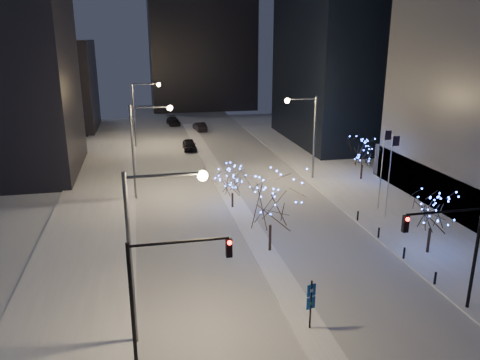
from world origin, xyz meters
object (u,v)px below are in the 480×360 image
object	(u,v)px
car_far	(173,121)
holiday_tree_median_near	(271,201)
traffic_signal_west	(162,281)
car_near	(189,145)
car_mid	(200,127)
holiday_tree_plaza_far	(363,153)
street_lamp_w_mid	(143,138)
traffic_signal_east	(455,242)
holiday_tree_plaza_near	(432,211)
street_lamp_east	(307,127)
holiday_tree_median_far	(232,180)
wayfinding_sign	(311,300)
street_lamp_w_far	(140,105)
street_lamp_w_near	(149,234)

from	to	relation	value
car_far	holiday_tree_median_near	distance (m)	58.84
traffic_signal_west	holiday_tree_median_near	xyz separation A→B (m)	(8.94, 11.60, -0.42)
car_near	car_far	bearing A→B (deg)	92.82
car_mid	holiday_tree_plaza_far	xyz separation A→B (m)	(15.02, -34.76, 2.61)
car_mid	holiday_tree_median_near	world-z (taller)	holiday_tree_median_near
street_lamp_w_mid	traffic_signal_east	world-z (taller)	street_lamp_w_mid
car_mid	holiday_tree_plaza_near	bearing A→B (deg)	95.27
street_lamp_east	car_mid	world-z (taller)	street_lamp_east
traffic_signal_east	traffic_signal_west	bearing A→B (deg)	-176.71
traffic_signal_east	holiday_tree_plaza_near	distance (m)	8.56
street_lamp_east	holiday_tree_median_near	xyz separation A→B (m)	(-9.58, -18.41, -2.11)
traffic_signal_west	holiday_tree_plaza_near	size ratio (longest dim) A/B	1.34
holiday_tree_median_far	car_far	bearing A→B (deg)	92.72
street_lamp_east	wayfinding_sign	distance (m)	31.03
car_near	holiday_tree_plaza_far	xyz separation A→B (m)	(18.52, -19.99, 2.60)
car_near	wayfinding_sign	xyz separation A→B (m)	(1.97, -47.25, 1.17)
car_near	street_lamp_w_far	bearing A→B (deg)	152.35
street_lamp_east	street_lamp_w_mid	bearing A→B (deg)	-171.04
street_lamp_east	traffic_signal_east	size ratio (longest dim) A/B	1.43
street_lamp_w_far	car_mid	distance (m)	16.21
car_far	wayfinding_sign	size ratio (longest dim) A/B	1.62
holiday_tree_median_far	car_mid	bearing A→B (deg)	87.21
car_near	wayfinding_sign	distance (m)	47.30
street_lamp_w_mid	car_near	distance (m)	23.06
car_near	car_far	world-z (taller)	car_near
holiday_tree_plaza_near	wayfinding_sign	bearing A→B (deg)	-148.96
holiday_tree_plaza_far	traffic_signal_west	bearing A→B (deg)	-131.45
traffic_signal_east	wayfinding_sign	world-z (taller)	traffic_signal_east
car_mid	car_near	bearing A→B (deg)	70.35
street_lamp_w_far	street_lamp_w_mid	bearing A→B (deg)	-90.00
traffic_signal_west	holiday_tree_plaza_near	bearing A→B (deg)	22.26
car_mid	car_far	distance (m)	8.40
street_lamp_east	holiday_tree_median_far	bearing A→B (deg)	-142.79
street_lamp_w_far	car_far	size ratio (longest dim) A/B	1.91
traffic_signal_east	car_far	xyz separation A→B (m)	(-11.73, 69.23, -4.00)
street_lamp_w_near	car_far	size ratio (longest dim) A/B	1.91
traffic_signal_west	wayfinding_sign	xyz separation A→B (m)	(8.42, 1.00, -2.78)
holiday_tree_median_far	street_lamp_east	bearing A→B (deg)	37.21
traffic_signal_west	street_lamp_east	bearing A→B (deg)	58.31
traffic_signal_west	holiday_tree_plaza_near	xyz separation A→B (m)	(21.09, 8.63, -1.14)
street_lamp_east	holiday_tree_plaza_far	bearing A→B (deg)	-15.16
street_lamp_w_mid	street_lamp_east	bearing A→B (deg)	8.96
street_lamp_w_far	traffic_signal_west	bearing A→B (deg)	-89.45
traffic_signal_east	holiday_tree_plaza_far	size ratio (longest dim) A/B	1.37
holiday_tree_plaza_far	car_near	bearing A→B (deg)	132.81
traffic_signal_west	car_mid	bearing A→B (deg)	81.04
street_lamp_w_near	street_lamp_east	bearing A→B (deg)	55.81
car_near	holiday_tree_median_near	distance (m)	36.91
holiday_tree_median_near	traffic_signal_east	bearing A→B (deg)	-51.46
holiday_tree_median_far	holiday_tree_plaza_far	xyz separation A→B (m)	(17.02, 6.29, 0.39)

